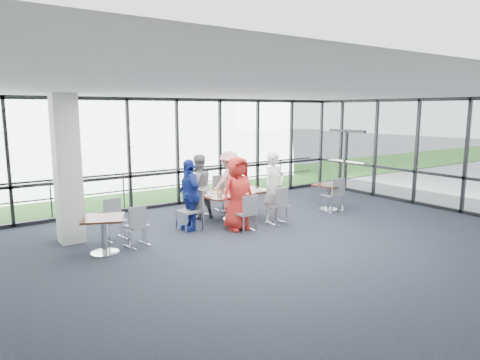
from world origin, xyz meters
TOP-DOWN VIEW (x-y plane):
  - floor at (0.00, 0.00)m, footprint 12.00×10.00m
  - ceiling at (0.00, 0.00)m, footprint 12.00×10.00m
  - curtain_wall_back at (0.00, 5.00)m, footprint 12.00×0.10m
  - curtain_wall_right at (6.00, 0.00)m, footprint 0.10×10.00m
  - exit_door at (6.00, 3.75)m, footprint 0.12×1.60m
  - structural_column at (-3.60, 3.00)m, footprint 0.50×0.50m
  - apron at (0.00, 10.00)m, footprint 80.00×70.00m
  - grass_strip at (0.00, 8.00)m, footprint 80.00×5.00m
  - hangar_main at (4.00, 32.00)m, footprint 24.00×10.00m
  - guard_rail at (0.00, 5.60)m, footprint 12.00×0.06m
  - main_table at (0.36, 2.53)m, footprint 2.08×1.34m
  - side_table_left at (-3.25, 1.78)m, footprint 1.03×1.03m
  - side_table_right at (3.24, 1.91)m, footprint 0.95×0.95m
  - diner_near_left at (-0.06, 1.70)m, footprint 0.87×0.56m
  - diner_near_right at (1.06, 1.72)m, footprint 0.71×0.56m
  - diner_far_left at (-0.31, 3.19)m, footprint 0.85×0.54m
  - diner_far_right at (0.80, 3.39)m, footprint 1.18×0.72m
  - diner_end at (-1.02, 2.35)m, footprint 0.62×1.04m
  - chair_main_nl at (-0.02, 1.47)m, footprint 0.44×0.44m
  - chair_main_nr at (1.06, 1.57)m, footprint 0.52×0.52m
  - chair_main_fl at (-0.17, 3.46)m, footprint 0.56×0.56m
  - chair_main_fr at (0.74, 3.56)m, footprint 0.52×0.52m
  - chair_main_end at (-1.07, 2.27)m, footprint 0.52×0.52m
  - chair_spare_la at (-2.54, 1.86)m, footprint 0.52×0.52m
  - chair_spare_lb at (-2.78, 2.56)m, footprint 0.49×0.49m
  - chair_spare_r at (3.16, 1.72)m, footprint 0.51×0.51m
  - plate_nl at (-0.12, 2.06)m, footprint 0.28×0.28m
  - plate_nr at (1.00, 2.22)m, footprint 0.27×0.27m
  - plate_fl at (-0.14, 2.77)m, footprint 0.28×0.28m
  - plate_fr at (0.84, 2.92)m, footprint 0.27×0.27m
  - plate_end at (-0.43, 2.45)m, footprint 0.23×0.23m
  - tumbler_a at (0.19, 2.28)m, footprint 0.08×0.08m
  - tumbler_b at (0.71, 2.33)m, footprint 0.07×0.07m
  - tumbler_c at (0.37, 2.81)m, footprint 0.07×0.07m
  - tumbler_d at (-0.24, 2.28)m, footprint 0.07×0.07m
  - menu_a at (0.33, 2.08)m, footprint 0.34×0.28m
  - menu_b at (1.19, 2.36)m, footprint 0.36×0.28m
  - menu_c at (0.46, 2.91)m, footprint 0.38×0.39m
  - condiment_caddy at (0.47, 2.54)m, footprint 0.10×0.07m
  - ketchup_bottle at (0.39, 2.61)m, footprint 0.06×0.06m
  - green_bottle at (0.44, 2.57)m, footprint 0.05×0.05m

SIDE VIEW (x-z plane):
  - apron at x=0.00m, z-range -0.03..-0.01m
  - floor at x=0.00m, z-range -0.02..0.00m
  - grass_strip at x=0.00m, z-range 0.01..0.01m
  - chair_main_fl at x=-0.17m, z-range 0.00..0.87m
  - chair_main_nl at x=-0.02m, z-range 0.00..0.87m
  - chair_spare_la at x=-2.54m, z-range 0.00..0.88m
  - chair_spare_lb at x=-2.78m, z-range 0.00..0.88m
  - chair_main_nr at x=1.06m, z-range 0.00..0.93m
  - chair_spare_r at x=3.16m, z-range 0.00..0.95m
  - chair_main_end at x=-1.07m, z-range 0.00..0.96m
  - chair_main_fr at x=0.74m, z-range 0.00..0.97m
  - guard_rail at x=0.00m, z-range 0.47..0.53m
  - side_table_right at x=3.24m, z-range 0.24..0.99m
  - side_table_left at x=-3.25m, z-range 0.24..0.99m
  - main_table at x=0.36m, z-range 0.25..1.00m
  - menu_a at x=0.33m, z-range 0.75..0.75m
  - menu_b at x=1.19m, z-range 0.75..0.75m
  - menu_c at x=0.46m, z-range 0.75..0.75m
  - plate_nl at x=-0.12m, z-range 0.75..0.76m
  - plate_nr at x=1.00m, z-range 0.75..0.76m
  - plate_fl at x=-0.14m, z-range 0.75..0.76m
  - plate_fr at x=0.84m, z-range 0.75..0.76m
  - plate_end at x=-0.43m, z-range 0.75..0.76m
  - condiment_caddy at x=0.47m, z-range 0.75..0.79m
  - tumbler_c at x=0.37m, z-range 0.75..0.88m
  - tumbler_d at x=-0.24m, z-range 0.75..0.89m
  - tumbler_b at x=0.71m, z-range 0.75..0.90m
  - tumbler_a at x=0.19m, z-range 0.75..0.90m
  - ketchup_bottle at x=0.39m, z-range 0.75..0.93m
  - green_bottle at x=0.44m, z-range 0.75..0.95m
  - diner_far_left at x=-0.31m, z-range 0.00..1.71m
  - diner_end at x=-1.02m, z-range 0.00..1.71m
  - diner_far_right at x=0.80m, z-range 0.00..1.72m
  - diner_near_left at x=-0.06m, z-range 0.00..1.77m
  - diner_near_right at x=1.06m, z-range 0.00..1.81m
  - exit_door at x=6.00m, z-range 0.00..2.10m
  - curtain_wall_back at x=0.00m, z-range 0.00..3.20m
  - curtain_wall_right at x=6.00m, z-range 0.00..3.20m
  - structural_column at x=-3.60m, z-range 0.00..3.20m
  - hangar_main at x=4.00m, z-range 0.00..6.00m
  - ceiling at x=0.00m, z-range 3.18..3.22m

